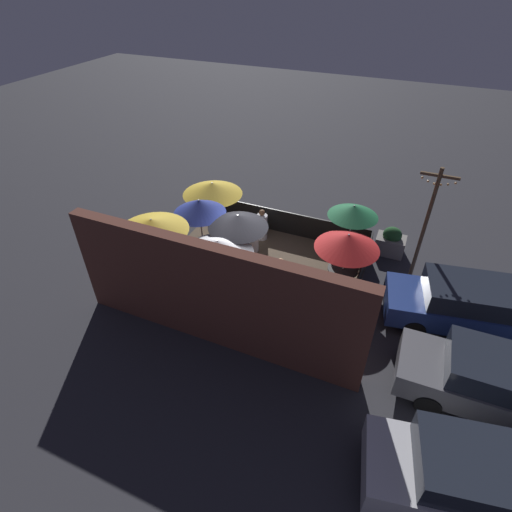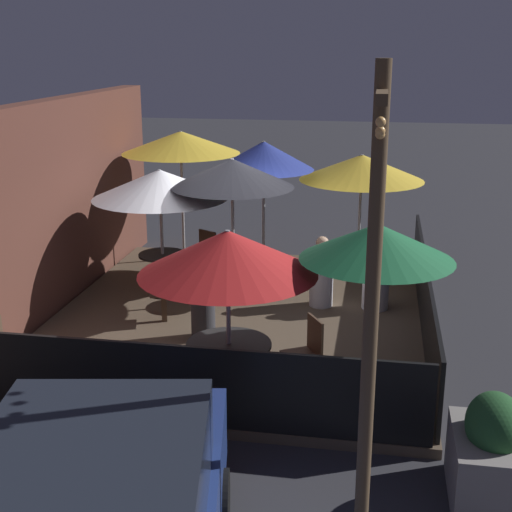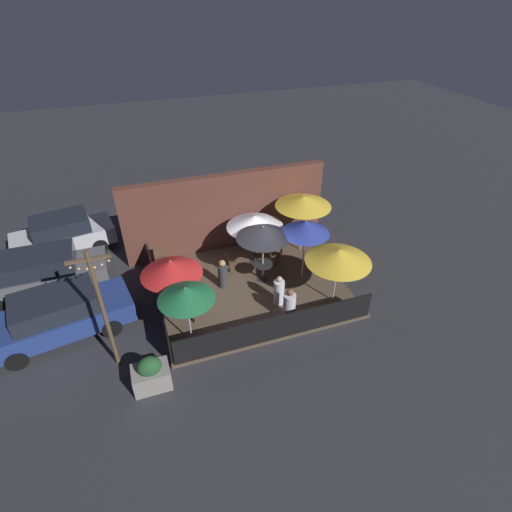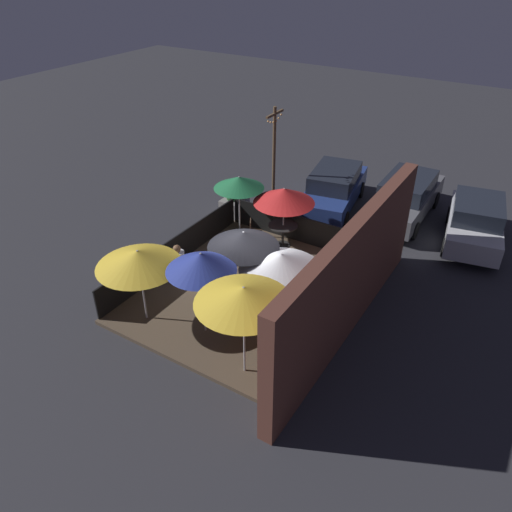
# 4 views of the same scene
# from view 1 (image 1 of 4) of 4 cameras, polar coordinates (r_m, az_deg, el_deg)

# --- Properties ---
(ground_plane) EXTENTS (60.00, 60.00, 0.00)m
(ground_plane) POSITION_cam_1_polar(r_m,az_deg,el_deg) (13.96, 0.15, -2.89)
(ground_plane) COLOR #2D2D33
(patio_deck) EXTENTS (6.82, 5.69, 0.12)m
(patio_deck) POSITION_cam_1_polar(r_m,az_deg,el_deg) (13.92, 0.15, -2.70)
(patio_deck) COLOR brown
(patio_deck) RESTS_ON ground_plane
(building_wall) EXTENTS (8.42, 0.36, 3.36)m
(building_wall) POSITION_cam_1_polar(r_m,az_deg,el_deg) (10.79, -6.26, -5.72)
(building_wall) COLOR brown
(building_wall) RESTS_ON ground_plane
(fence_front) EXTENTS (6.62, 0.05, 0.95)m
(fence_front) POSITION_cam_1_polar(r_m,az_deg,el_deg) (15.73, 4.15, 4.84)
(fence_front) COLOR black
(fence_front) RESTS_ON patio_deck
(fence_side_left) EXTENTS (0.05, 5.49, 0.95)m
(fence_side_left) POSITION_cam_1_polar(r_m,az_deg,el_deg) (12.95, 14.03, -4.55)
(fence_side_left) COLOR black
(fence_side_left) RESTS_ON patio_deck
(patio_umbrella_0) EXTENTS (2.02, 2.02, 2.12)m
(patio_umbrella_0) POSITION_cam_1_polar(r_m,az_deg,el_deg) (12.51, 12.98, 2.07)
(patio_umbrella_0) COLOR #B2B2B7
(patio_umbrella_0) RESTS_ON patio_deck
(patio_umbrella_1) EXTENTS (1.94, 1.94, 2.36)m
(patio_umbrella_1) POSITION_cam_1_polar(r_m,az_deg,el_deg) (12.67, -2.59, 5.02)
(patio_umbrella_1) COLOR #B2B2B7
(patio_umbrella_1) RESTS_ON patio_deck
(patio_umbrella_2) EXTENTS (2.20, 2.20, 2.13)m
(patio_umbrella_2) POSITION_cam_1_polar(r_m,az_deg,el_deg) (11.95, -5.53, 1.30)
(patio_umbrella_2) COLOR #B2B2B7
(patio_umbrella_2) RESTS_ON patio_deck
(patio_umbrella_3) EXTENTS (2.23, 2.23, 2.49)m
(patio_umbrella_3) POSITION_cam_1_polar(r_m,az_deg,el_deg) (12.59, -14.66, 4.32)
(patio_umbrella_3) COLOR #B2B2B7
(patio_umbrella_3) RESTS_ON patio_deck
(patio_umbrella_4) EXTENTS (1.70, 1.70, 2.21)m
(patio_umbrella_4) POSITION_cam_1_polar(r_m,az_deg,el_deg) (13.82, 13.76, 6.29)
(patio_umbrella_4) COLOR #B2B2B7
(patio_umbrella_4) RESTS_ON patio_deck
(patio_umbrella_5) EXTENTS (2.23, 2.23, 2.18)m
(patio_umbrella_5) POSITION_cam_1_polar(r_m,az_deg,el_deg) (15.05, -6.26, 9.59)
(patio_umbrella_5) COLOR #B2B2B7
(patio_umbrella_5) RESTS_ON patio_deck
(patio_umbrella_6) EXTENTS (1.78, 1.78, 2.43)m
(patio_umbrella_6) POSITION_cam_1_polar(r_m,az_deg,el_deg) (13.47, -8.10, 7.02)
(patio_umbrella_6) COLOR #B2B2B7
(patio_umbrella_6) RESTS_ON patio_deck
(dining_table_0) EXTENTS (0.99, 0.99, 0.78)m
(dining_table_0) POSITION_cam_1_polar(r_m,az_deg,el_deg) (13.24, 12.25, -2.31)
(dining_table_0) COLOR black
(dining_table_0) RESTS_ON patio_deck
(dining_table_1) EXTENTS (0.74, 0.74, 0.76)m
(dining_table_1) POSITION_cam_1_polar(r_m,az_deg,el_deg) (13.55, -2.42, -0.49)
(dining_table_1) COLOR black
(dining_table_1) RESTS_ON patio_deck
(dining_table_2) EXTENTS (0.80, 0.80, 0.73)m
(dining_table_2) POSITION_cam_1_polar(r_m,az_deg,el_deg) (12.77, -5.18, -3.53)
(dining_table_2) COLOR black
(dining_table_2) RESTS_ON patio_deck
(patio_chair_0) EXTENTS (0.55, 0.55, 0.93)m
(patio_chair_0) POSITION_cam_1_polar(r_m,az_deg,el_deg) (14.03, 11.03, -0.15)
(patio_chair_0) COLOR #4C3828
(patio_chair_0) RESTS_ON patio_deck
(patio_chair_1) EXTENTS (0.50, 0.50, 0.93)m
(patio_chair_1) POSITION_cam_1_polar(r_m,az_deg,el_deg) (12.66, 0.41, -4.13)
(patio_chair_1) COLOR #4C3828
(patio_chair_1) RESTS_ON patio_deck
(patio_chair_2) EXTENTS (0.42, 0.42, 0.92)m
(patio_chair_2) POSITION_cam_1_polar(r_m,az_deg,el_deg) (11.34, 9.77, -11.07)
(patio_chair_2) COLOR #4C3828
(patio_chair_2) RESTS_ON patio_deck
(patio_chair_3) EXTENTS (0.55, 0.55, 0.91)m
(patio_chair_3) POSITION_cam_1_polar(r_m,az_deg,el_deg) (13.46, -7.32, -1.64)
(patio_chair_3) COLOR #4C3828
(patio_chair_3) RESTS_ON patio_deck
(patron_0) EXTENTS (0.47, 0.47, 1.16)m
(patron_0) POSITION_cam_1_polar(r_m,az_deg,el_deg) (13.04, 3.42, -2.62)
(patron_0) COLOR #333338
(patron_0) RESTS_ON patio_deck
(patron_1) EXTENTS (0.43, 0.43, 1.15)m
(patron_1) POSITION_cam_1_polar(r_m,az_deg,el_deg) (14.67, -0.36, 2.45)
(patron_1) COLOR silver
(patron_1) RESTS_ON patio_deck
(patron_2) EXTENTS (0.54, 0.54, 1.27)m
(patron_2) POSITION_cam_1_polar(r_m,az_deg,el_deg) (15.31, 0.84, 4.32)
(patron_2) COLOR silver
(patron_2) RESTS_ON patio_deck
(planter_box) EXTENTS (1.04, 0.73, 1.11)m
(planter_box) POSITION_cam_1_polar(r_m,az_deg,el_deg) (15.59, 18.68, 1.91)
(planter_box) COLOR gray
(planter_box) RESTS_ON ground_plane
(light_post) EXTENTS (1.10, 0.12, 4.10)m
(light_post) POSITION_cam_1_polar(r_m,az_deg,el_deg) (13.66, 23.15, 4.56)
(light_post) COLOR brown
(light_post) RESTS_ON ground_plane
(parked_car_0) EXTENTS (4.69, 2.45, 1.62)m
(parked_car_0) POSITION_cam_1_polar(r_m,az_deg,el_deg) (13.17, 27.79, -6.21)
(parked_car_0) COLOR navy
(parked_car_0) RESTS_ON ground_plane
(parked_car_1) EXTENTS (4.62, 1.84, 1.62)m
(parked_car_1) POSITION_cam_1_polar(r_m,az_deg,el_deg) (11.48, 31.40, -15.39)
(parked_car_1) COLOR #5B5B60
(parked_car_1) RESTS_ON ground_plane
(parked_car_2) EXTENTS (4.20, 2.37, 1.62)m
(parked_car_2) POSITION_cam_1_polar(r_m,az_deg,el_deg) (9.80, 28.18, -26.28)
(parked_car_2) COLOR silver
(parked_car_2) RESTS_ON ground_plane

